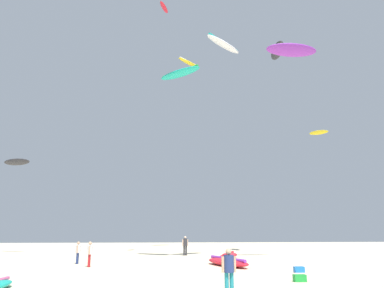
# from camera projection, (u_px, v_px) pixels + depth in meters

# --- Properties ---
(person_foreground) EXTENTS (0.56, 0.38, 1.68)m
(person_foreground) POSITION_uv_depth(u_px,v_px,m) (229.00, 268.00, 13.24)
(person_foreground) COLOR teal
(person_foreground) RESTS_ON ground
(person_midground) EXTENTS (0.35, 0.51, 1.54)m
(person_midground) POSITION_uv_depth(u_px,v_px,m) (78.00, 251.00, 25.50)
(person_midground) COLOR navy
(person_midground) RESTS_ON ground
(person_left) EXTENTS (0.36, 0.53, 1.61)m
(person_left) POSITION_uv_depth(u_px,v_px,m) (90.00, 252.00, 23.44)
(person_left) COLOR #B21E23
(person_left) RESTS_ON ground
(person_right) EXTENTS (0.58, 0.40, 1.77)m
(person_right) POSITION_uv_depth(u_px,v_px,m) (185.00, 244.00, 33.88)
(person_right) COLOR #2D2D33
(person_right) RESTS_ON ground
(kite_grounded_near) EXTENTS (2.76, 4.57, 0.55)m
(kite_grounded_near) POSITION_uv_depth(u_px,v_px,m) (229.00, 256.00, 29.82)
(kite_grounded_near) COLOR red
(kite_grounded_near) RESTS_ON ground
(kite_grounded_far) EXTENTS (2.91, 4.90, 0.57)m
(kite_grounded_far) POSITION_uv_depth(u_px,v_px,m) (227.00, 262.00, 23.84)
(kite_grounded_far) COLOR red
(kite_grounded_far) RESTS_ON ground
(cooler_box) EXTENTS (0.56, 0.36, 0.32)m
(cooler_box) POSITION_uv_depth(u_px,v_px,m) (300.00, 278.00, 16.70)
(cooler_box) COLOR green
(cooler_box) RESTS_ON ground
(gear_bag) EXTENTS (0.56, 0.36, 0.32)m
(gear_bag) POSITION_uv_depth(u_px,v_px,m) (299.00, 269.00, 20.32)
(gear_bag) COLOR blue
(gear_bag) RESTS_ON ground
(kite_aloft_0) EXTENTS (4.02, 3.91, 0.85)m
(kite_aloft_0) POSITION_uv_depth(u_px,v_px,m) (224.00, 44.00, 31.42)
(kite_aloft_0) COLOR white
(kite_aloft_1) EXTENTS (3.41, 2.15, 0.82)m
(kite_aloft_1) POSITION_uv_depth(u_px,v_px,m) (17.00, 162.00, 37.46)
(kite_aloft_1) COLOR #2D2D33
(kite_aloft_2) EXTENTS (2.81, 2.34, 0.73)m
(kite_aloft_2) POSITION_uv_depth(u_px,v_px,m) (319.00, 132.00, 55.93)
(kite_aloft_2) COLOR yellow
(kite_aloft_3) EXTENTS (3.79, 3.75, 0.79)m
(kite_aloft_3) POSITION_uv_depth(u_px,v_px,m) (189.00, 63.00, 49.76)
(kite_aloft_3) COLOR yellow
(kite_aloft_4) EXTENTS (1.19, 2.14, 0.41)m
(kite_aloft_4) POSITION_uv_depth(u_px,v_px,m) (164.00, 7.00, 36.43)
(kite_aloft_4) COLOR red
(kite_aloft_6) EXTENTS (4.44, 1.42, 1.09)m
(kite_aloft_6) POSITION_uv_depth(u_px,v_px,m) (291.00, 50.00, 30.14)
(kite_aloft_6) COLOR purple
(kite_aloft_7) EXTENTS (3.97, 3.72, 0.51)m
(kite_aloft_7) POSITION_uv_depth(u_px,v_px,m) (180.00, 73.00, 31.32)
(kite_aloft_7) COLOR #19B29E
(kite_aloft_8) EXTENTS (1.45, 4.10, 0.98)m
(kite_aloft_8) POSITION_uv_depth(u_px,v_px,m) (277.00, 51.00, 38.35)
(kite_aloft_8) COLOR #2D2D33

